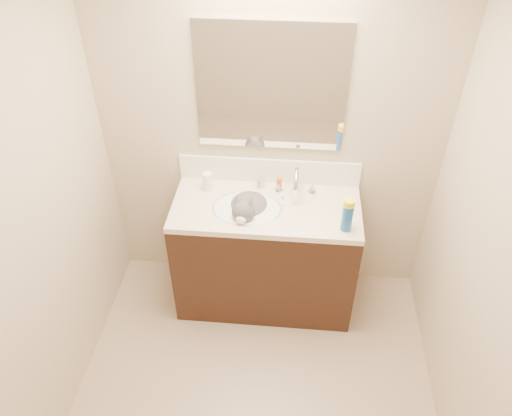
% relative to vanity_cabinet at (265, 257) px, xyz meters
% --- Properties ---
extents(room_shell, '(2.24, 2.54, 2.52)m').
position_rel_vanity_cabinet_xyz_m(room_shell, '(0.00, -0.97, 1.08)').
color(room_shell, '#BDAA8C').
rests_on(room_shell, ground).
extents(vanity_cabinet, '(1.20, 0.55, 0.82)m').
position_rel_vanity_cabinet_xyz_m(vanity_cabinet, '(0.00, 0.00, 0.00)').
color(vanity_cabinet, black).
rests_on(vanity_cabinet, ground).
extents(counter_slab, '(1.20, 0.55, 0.04)m').
position_rel_vanity_cabinet_xyz_m(counter_slab, '(0.00, 0.00, 0.43)').
color(counter_slab, beige).
rests_on(counter_slab, vanity_cabinet).
extents(basin, '(0.45, 0.36, 0.14)m').
position_rel_vanity_cabinet_xyz_m(basin, '(-0.12, -0.03, 0.38)').
color(basin, white).
rests_on(basin, vanity_cabinet).
extents(faucet, '(0.28, 0.20, 0.21)m').
position_rel_vanity_cabinet_xyz_m(faucet, '(0.18, 0.14, 0.54)').
color(faucet, silver).
rests_on(faucet, counter_slab).
extents(cat, '(0.31, 0.40, 0.31)m').
position_rel_vanity_cabinet_xyz_m(cat, '(-0.11, -0.01, 0.42)').
color(cat, '#4D4A4D').
rests_on(cat, basin).
extents(backsplash, '(1.20, 0.02, 0.18)m').
position_rel_vanity_cabinet_xyz_m(backsplash, '(0.00, 0.26, 0.54)').
color(backsplash, white).
rests_on(backsplash, counter_slab).
extents(mirror, '(0.90, 0.02, 0.80)m').
position_rel_vanity_cabinet_xyz_m(mirror, '(0.00, 0.26, 1.13)').
color(mirror, white).
rests_on(mirror, room_shell).
extents(pill_bottle, '(0.08, 0.08, 0.12)m').
position_rel_vanity_cabinet_xyz_m(pill_bottle, '(-0.40, 0.15, 0.51)').
color(pill_bottle, white).
rests_on(pill_bottle, counter_slab).
extents(pill_label, '(0.07, 0.07, 0.04)m').
position_rel_vanity_cabinet_xyz_m(pill_label, '(-0.40, 0.15, 0.49)').
color(pill_label, '#CD4A22').
rests_on(pill_label, pill_bottle).
extents(silver_jar, '(0.06, 0.06, 0.06)m').
position_rel_vanity_cabinet_xyz_m(silver_jar, '(-0.05, 0.20, 0.48)').
color(silver_jar, '#B7B7BC').
rests_on(silver_jar, counter_slab).
extents(amber_bottle, '(0.04, 0.04, 0.09)m').
position_rel_vanity_cabinet_xyz_m(amber_bottle, '(0.07, 0.19, 0.49)').
color(amber_bottle, '#D35818').
rests_on(amber_bottle, counter_slab).
extents(toothbrush, '(0.05, 0.14, 0.01)m').
position_rel_vanity_cabinet_xyz_m(toothbrush, '(0.10, 0.08, 0.46)').
color(toothbrush, white).
rests_on(toothbrush, counter_slab).
extents(toothbrush_head, '(0.02, 0.03, 0.01)m').
position_rel_vanity_cabinet_xyz_m(toothbrush_head, '(0.10, 0.08, 0.46)').
color(toothbrush_head, '#5B77C2').
rests_on(toothbrush_head, counter_slab).
extents(spray_can, '(0.08, 0.08, 0.18)m').
position_rel_vanity_cabinet_xyz_m(spray_can, '(0.49, -0.18, 0.54)').
color(spray_can, '#1755A1').
rests_on(spray_can, counter_slab).
extents(spray_cap, '(0.08, 0.08, 0.04)m').
position_rel_vanity_cabinet_xyz_m(spray_cap, '(0.49, -0.18, 0.65)').
color(spray_cap, yellow).
rests_on(spray_cap, spray_can).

